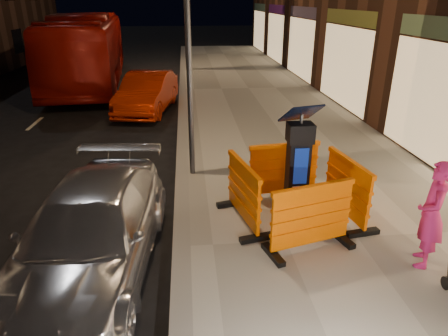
{
  "coord_description": "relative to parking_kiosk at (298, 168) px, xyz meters",
  "views": [
    {
      "loc": [
        0.18,
        -5.59,
        3.92
      ],
      "look_at": [
        0.8,
        1.0,
        1.1
      ],
      "focal_mm": 32.0,
      "sensor_mm": 36.0,
      "label": 1
    }
  ],
  "objects": [
    {
      "name": "sidewalk",
      "position": [
        0.93,
        -0.7,
        -1.1
      ],
      "size": [
        6.0,
        60.0,
        0.15
      ],
      "primitive_type": "cube",
      "color": "gray",
      "rests_on": "ground"
    },
    {
      "name": "barrier_front",
      "position": [
        0.0,
        -0.95,
        -0.45
      ],
      "size": [
        1.58,
        0.99,
        1.15
      ],
      "primitive_type": "cube",
      "rotation": [
        0.0,
        0.0,
        0.28
      ],
      "color": "#F96500",
      "rests_on": "sidewalk"
    },
    {
      "name": "bus_doubledecker",
      "position": [
        -6.58,
        14.22,
        -1.18
      ],
      "size": [
        3.94,
        12.01,
        3.28
      ],
      "primitive_type": "imported",
      "rotation": [
        0.0,
        0.0,
        0.1
      ],
      "color": "maroon",
      "rests_on": "ground"
    },
    {
      "name": "man",
      "position": [
        1.62,
        -1.48,
        -0.18
      ],
      "size": [
        0.63,
        0.73,
        1.69
      ],
      "primitive_type": "imported",
      "rotation": [
        0.0,
        0.0,
        -2.0
      ],
      "color": "#BB1E63",
      "rests_on": "sidewalk"
    },
    {
      "name": "barrier_bldgside",
      "position": [
        0.95,
        0.0,
        -0.45
      ],
      "size": [
        0.83,
        1.55,
        1.15
      ],
      "primitive_type": "cube",
      "rotation": [
        0.0,
        0.0,
        1.73
      ],
      "color": "#F96500",
      "rests_on": "sidewalk"
    },
    {
      "name": "car_red",
      "position": [
        -3.34,
        8.58,
        -1.18
      ],
      "size": [
        2.21,
        4.51,
        1.42
      ],
      "primitive_type": "imported",
      "rotation": [
        0.0,
        0.0,
        -0.17
      ],
      "color": "#AB1F05",
      "rests_on": "ground"
    },
    {
      "name": "barrier_kerbside",
      "position": [
        -0.95,
        0.0,
        -0.45
      ],
      "size": [
        0.92,
        1.57,
        1.15
      ],
      "primitive_type": "cube",
      "rotation": [
        0.0,
        0.0,
        1.79
      ],
      "color": "#F96500",
      "rests_on": "sidewalk"
    },
    {
      "name": "street_lamp_far",
      "position": [
        -1.82,
        17.3,
        1.97
      ],
      "size": [
        0.12,
        0.12,
        6.0
      ],
      "primitive_type": "cylinder",
      "color": "#3F3F44",
      "rests_on": "sidewalk"
    },
    {
      "name": "street_lamp_mid",
      "position": [
        -1.82,
        2.3,
        1.97
      ],
      "size": [
        0.12,
        0.12,
        6.0
      ],
      "primitive_type": "cylinder",
      "color": "#3F3F44",
      "rests_on": "sidewalk"
    },
    {
      "name": "ground_plane",
      "position": [
        -2.07,
        -0.7,
        -1.18
      ],
      "size": [
        120.0,
        120.0,
        0.0
      ],
      "primitive_type": "plane",
      "color": "black",
      "rests_on": "ground"
    },
    {
      "name": "car_silver",
      "position": [
        -3.42,
        -0.99,
        -1.18
      ],
      "size": [
        2.26,
        4.76,
        1.34
      ],
      "primitive_type": "imported",
      "rotation": [
        0.0,
        0.0,
        -0.09
      ],
      "color": "silver",
      "rests_on": "ground"
    },
    {
      "name": "barrier_back",
      "position": [
        0.0,
        0.95,
        -0.45
      ],
      "size": [
        1.54,
        0.8,
        1.15
      ],
      "primitive_type": "cube",
      "rotation": [
        0.0,
        0.0,
        0.14
      ],
      "color": "#F96500",
      "rests_on": "sidewalk"
    },
    {
      "name": "parking_kiosk",
      "position": [
        0.0,
        0.0,
        0.0
      ],
      "size": [
        0.76,
        0.76,
        2.06
      ],
      "primitive_type": "cube",
      "rotation": [
        0.0,
        0.0,
        0.19
      ],
      "color": "black",
      "rests_on": "sidewalk"
    },
    {
      "name": "kerb",
      "position": [
        -2.07,
        -0.7,
        -1.1
      ],
      "size": [
        0.3,
        60.0,
        0.15
      ],
      "primitive_type": "cube",
      "color": "slate",
      "rests_on": "ground"
    }
  ]
}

